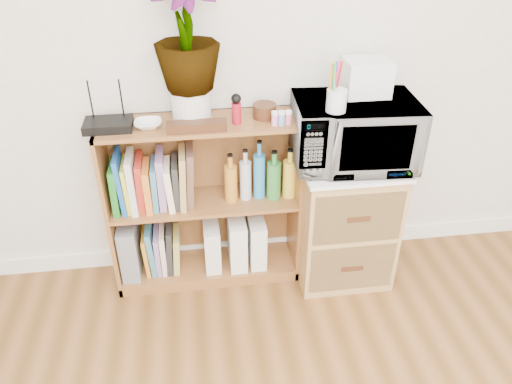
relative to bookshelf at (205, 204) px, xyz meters
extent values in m
cube|color=white|center=(0.35, 0.14, -0.42)|extent=(4.00, 0.02, 0.10)
cube|color=brown|center=(0.00, 0.00, 0.00)|extent=(1.00, 0.30, 0.95)
cube|color=#9E7542|center=(0.75, -0.08, -0.12)|extent=(0.50, 0.45, 0.70)
imported|color=silver|center=(0.75, -0.08, 0.41)|extent=(0.62, 0.44, 0.33)
cylinder|color=silver|center=(0.62, -0.19, 0.62)|extent=(0.09, 0.09, 0.10)
cube|color=white|center=(0.81, 0.00, 0.66)|extent=(0.22, 0.18, 0.17)
cube|color=black|center=(-0.43, -0.02, 0.50)|extent=(0.22, 0.15, 0.04)
imported|color=white|center=(-0.24, -0.03, 0.49)|extent=(0.13, 0.13, 0.03)
cylinder|color=silver|center=(-0.03, 0.02, 0.55)|extent=(0.19, 0.19, 0.16)
imported|color=#397830|center=(-0.03, 0.02, 0.90)|extent=(0.30, 0.30, 0.53)
cube|color=#33190E|center=(-0.02, -0.10, 0.50)|extent=(0.28, 0.07, 0.04)
cylinder|color=maroon|center=(0.18, -0.04, 0.53)|extent=(0.05, 0.05, 0.10)
cylinder|color=#3A1B0F|center=(0.32, 0.01, 0.51)|extent=(0.12, 0.12, 0.07)
cube|color=pink|center=(0.38, -0.09, 0.50)|extent=(0.11, 0.04, 0.06)
cube|color=slate|center=(-0.42, 0.00, -0.24)|extent=(0.10, 0.26, 0.32)
cube|color=silver|center=(0.02, -0.01, -0.27)|extent=(0.09, 0.22, 0.27)
cube|color=white|center=(0.17, -0.01, -0.26)|extent=(0.09, 0.24, 0.30)
cube|color=silver|center=(0.28, -0.01, -0.26)|extent=(0.09, 0.23, 0.28)
cube|color=#1D7021|center=(-0.44, 0.00, 0.15)|extent=(0.04, 0.20, 0.26)
cube|color=#1A4E9E|center=(-0.41, 0.00, 0.18)|extent=(0.04, 0.20, 0.31)
cube|color=yellow|center=(-0.39, 0.00, 0.15)|extent=(0.03, 0.20, 0.25)
cube|color=silver|center=(-0.36, 0.00, 0.18)|extent=(0.04, 0.20, 0.30)
cube|color=#B52C1F|center=(-0.32, 0.00, 0.16)|extent=(0.04, 0.20, 0.26)
cube|color=orange|center=(-0.28, 0.00, 0.14)|extent=(0.03, 0.20, 0.24)
cube|color=teal|center=(-0.25, 0.00, 0.14)|extent=(0.03, 0.20, 0.24)
cube|color=#9571A9|center=(-0.21, 0.00, 0.17)|extent=(0.04, 0.20, 0.29)
cube|color=#F3E4BD|center=(-0.17, 0.00, 0.14)|extent=(0.04, 0.20, 0.24)
cube|color=#2B2B2B|center=(-0.14, 0.00, 0.15)|extent=(0.03, 0.20, 0.25)
cube|color=#A98E4E|center=(-0.11, 0.00, 0.18)|extent=(0.05, 0.20, 0.30)
cube|color=brown|center=(-0.07, 0.00, 0.18)|extent=(0.05, 0.20, 0.30)
cylinder|color=#C07924|center=(0.14, 0.00, 0.16)|extent=(0.07, 0.07, 0.26)
cylinder|color=#B4BBCC|center=(0.22, 0.00, 0.16)|extent=(0.06, 0.06, 0.28)
cylinder|color=#2881BD|center=(0.29, 0.00, 0.18)|extent=(0.06, 0.06, 0.32)
cylinder|color=#308537|center=(0.37, 0.00, 0.16)|extent=(0.07, 0.07, 0.27)
cylinder|color=gold|center=(0.45, 0.00, 0.16)|extent=(0.07, 0.07, 0.27)
cylinder|color=#AEBAC2|center=(0.53, 0.00, 0.18)|extent=(0.07, 0.07, 0.30)
cube|color=#C58222|center=(-0.34, 0.00, -0.29)|extent=(0.03, 0.19, 0.24)
cube|color=teal|center=(-0.31, 0.00, -0.26)|extent=(0.05, 0.19, 0.28)
cube|color=#896BA1|center=(-0.28, 0.00, -0.28)|extent=(0.03, 0.19, 0.24)
cube|color=beige|center=(-0.25, 0.00, -0.28)|extent=(0.03, 0.19, 0.25)
cube|color=#242424|center=(-0.21, 0.00, -0.26)|extent=(0.05, 0.19, 0.28)
cube|color=#A69C4D|center=(-0.18, 0.00, -0.29)|extent=(0.05, 0.19, 0.23)
camera|label=1|loc=(-0.03, -2.24, 1.47)|focal=35.00mm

